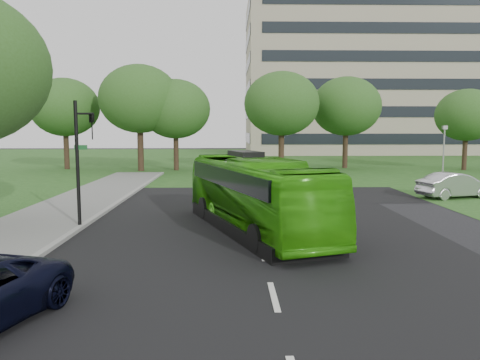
% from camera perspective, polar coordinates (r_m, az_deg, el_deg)
% --- Properties ---
extents(ground, '(160.00, 160.00, 0.00)m').
position_cam_1_polar(ground, '(17.43, 2.28, -7.17)').
color(ground, black).
rests_on(ground, ground).
extents(street_surfaces, '(120.00, 120.00, 0.15)m').
position_cam_1_polar(street_surfaces, '(39.88, -0.26, 0.51)').
color(street_surfaces, black).
rests_on(street_surfaces, ground).
extents(office_building, '(40.10, 20.10, 25.00)m').
position_cam_1_polar(office_building, '(82.59, 15.29, 11.96)').
color(office_building, tan).
rests_on(office_building, ground).
extents(tree_park_a, '(7.55, 7.55, 10.04)m').
position_cam_1_polar(tree_park_a, '(45.63, -12.16, 9.63)').
color(tree_park_a, black).
rests_on(tree_park_a, ground).
extents(tree_park_b, '(6.67, 6.67, 8.75)m').
position_cam_1_polar(tree_park_b, '(45.74, -7.87, 8.56)').
color(tree_park_b, black).
rests_on(tree_park_b, ground).
extents(tree_park_c, '(7.05, 7.05, 9.37)m').
position_cam_1_polar(tree_park_c, '(44.54, 5.11, 9.24)').
color(tree_park_c, black).
rests_on(tree_park_c, ground).
extents(tree_park_d, '(7.01, 7.01, 9.27)m').
position_cam_1_polar(tree_park_d, '(49.20, 12.82, 8.74)').
color(tree_park_d, black).
rests_on(tree_park_d, ground).
extents(tree_park_e, '(5.90, 5.90, 7.86)m').
position_cam_1_polar(tree_park_e, '(50.66, 25.90, 7.13)').
color(tree_park_e, black).
rests_on(tree_park_e, ground).
extents(tree_park_f, '(6.74, 6.74, 9.00)m').
position_cam_1_polar(tree_park_f, '(49.75, -20.58, 8.29)').
color(tree_park_f, black).
rests_on(tree_park_f, ground).
extents(bus, '(5.70, 10.71, 2.92)m').
position_cam_1_polar(bus, '(18.50, 1.82, -1.78)').
color(bus, '#36A410').
rests_on(bus, ground).
extents(sedan, '(4.76, 2.77, 1.48)m').
position_cam_1_polar(sedan, '(30.17, 24.77, -0.59)').
color(sedan, '#BBBABF').
rests_on(sedan, ground).
extents(traffic_light, '(0.83, 0.24, 5.16)m').
position_cam_1_polar(traffic_light, '(19.86, -18.80, 3.01)').
color(traffic_light, black).
rests_on(traffic_light, ground).
extents(camera_pole, '(0.38, 0.34, 4.28)m').
position_cam_1_polar(camera_pole, '(40.68, 23.60, 3.96)').
color(camera_pole, gray).
rests_on(camera_pole, ground).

